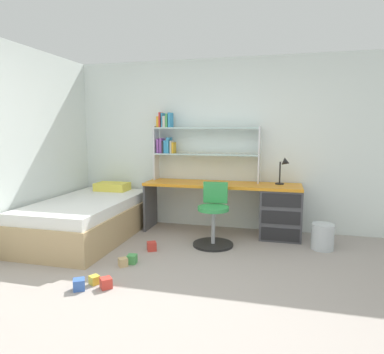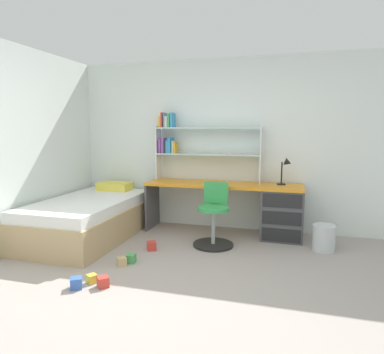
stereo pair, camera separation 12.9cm
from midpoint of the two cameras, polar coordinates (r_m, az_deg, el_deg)
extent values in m
cube|color=#9E938C|center=(3.25, -3.80, -19.62)|extent=(5.53, 5.77, 0.02)
cube|color=silver|center=(5.24, 4.35, 5.33)|extent=(5.53, 0.06, 2.52)
cube|color=orange|center=(4.96, 4.17, -1.26)|extent=(2.21, 0.57, 0.04)
cube|color=#4C4C51|center=(4.96, 13.67, -5.75)|extent=(0.55, 0.54, 0.69)
cube|color=#4C4C51|center=(5.33, -7.55, -4.65)|extent=(0.03, 0.51, 0.69)
cube|color=black|center=(4.75, 13.53, -9.21)|extent=(0.50, 0.01, 0.17)
cube|color=black|center=(4.69, 13.62, -6.53)|extent=(0.50, 0.01, 0.17)
cube|color=black|center=(4.64, 13.71, -3.78)|extent=(0.50, 0.01, 0.17)
cube|color=silver|center=(5.35, -6.60, 3.97)|extent=(0.02, 0.22, 0.81)
cube|color=silver|center=(5.01, 10.27, 3.64)|extent=(0.02, 0.22, 0.81)
cube|color=silver|center=(5.13, 1.56, 3.74)|extent=(1.53, 0.22, 0.02)
cube|color=silver|center=(5.11, 1.58, 8.07)|extent=(1.53, 0.22, 0.02)
cube|color=purple|center=(5.33, -6.15, 5.11)|extent=(0.03, 0.15, 0.21)
cube|color=purple|center=(5.31, -5.69, 5.17)|extent=(0.04, 0.15, 0.22)
cube|color=#26262D|center=(5.30, -5.30, 4.92)|extent=(0.02, 0.18, 0.18)
cube|color=#338CBF|center=(5.29, -4.92, 5.00)|extent=(0.04, 0.17, 0.19)
cube|color=#338CBF|center=(5.27, -4.47, 5.23)|extent=(0.03, 0.20, 0.24)
cube|color=beige|center=(5.26, -4.05, 4.96)|extent=(0.03, 0.14, 0.19)
cube|color=gold|center=(5.25, -3.71, 4.83)|extent=(0.03, 0.15, 0.16)
cube|color=gold|center=(5.32, -6.19, 9.00)|extent=(0.04, 0.13, 0.16)
cube|color=red|center=(5.31, -5.82, 9.32)|extent=(0.02, 0.17, 0.22)
cube|color=#338CBF|center=(5.30, -5.49, 9.28)|extent=(0.02, 0.14, 0.21)
cube|color=beige|center=(5.29, -5.08, 9.05)|extent=(0.04, 0.18, 0.17)
cube|color=#4CA559|center=(5.28, -4.71, 9.24)|extent=(0.03, 0.16, 0.20)
cube|color=#338CBF|center=(5.26, -4.25, 9.33)|extent=(0.04, 0.16, 0.22)
cylinder|color=black|center=(4.99, 13.49, -1.07)|extent=(0.12, 0.12, 0.02)
cylinder|color=black|center=(4.97, 13.55, 0.73)|extent=(0.02, 0.02, 0.30)
cone|color=black|center=(4.90, 14.53, 2.37)|extent=(0.12, 0.11, 0.13)
cylinder|color=black|center=(4.56, 2.66, -11.02)|extent=(0.52, 0.52, 0.03)
cylinder|color=#A5A8AD|center=(4.50, 2.67, -8.40)|extent=(0.05, 0.05, 0.46)
cylinder|color=green|center=(4.43, 2.69, -5.20)|extent=(0.40, 0.40, 0.05)
cube|color=green|center=(4.57, 3.08, -2.57)|extent=(0.32, 0.05, 0.28)
cube|color=tan|center=(5.03, -17.50, -7.38)|extent=(1.12, 2.00, 0.40)
cube|color=white|center=(4.97, -17.63, -4.37)|extent=(1.06, 1.94, 0.14)
cube|color=#EAD84C|center=(5.58, -13.64, -1.55)|extent=(0.50, 0.32, 0.12)
cylinder|color=silver|center=(4.66, 19.94, -9.20)|extent=(0.28, 0.28, 0.32)
cube|color=gold|center=(3.64, -16.79, -15.91)|extent=(0.12, 0.12, 0.08)
cube|color=#3860B7|center=(3.57, -19.13, -16.37)|extent=(0.14, 0.14, 0.10)
cube|color=tan|center=(3.99, -12.21, -13.55)|extent=(0.13, 0.13, 0.09)
cube|color=#479E51|center=(4.05, -10.76, -13.14)|extent=(0.11, 0.11, 0.10)
cube|color=red|center=(3.53, -15.03, -16.50)|extent=(0.14, 0.14, 0.10)
cube|color=red|center=(4.41, -7.50, -11.25)|extent=(0.15, 0.15, 0.11)
camera|label=1|loc=(0.06, -90.85, -0.12)|focal=32.41mm
camera|label=2|loc=(0.06, 89.15, 0.12)|focal=32.41mm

